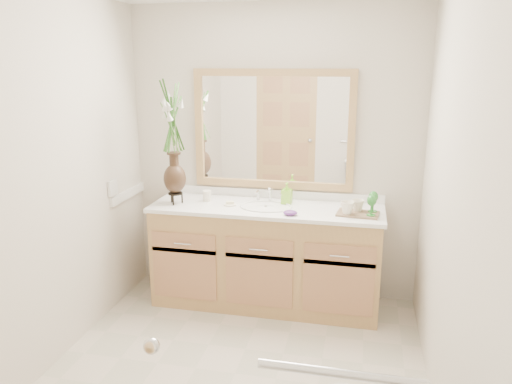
% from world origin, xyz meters
% --- Properties ---
extents(floor, '(2.60, 2.60, 0.00)m').
position_xyz_m(floor, '(0.00, 0.00, 0.00)').
color(floor, '#BCB6A0').
rests_on(floor, ground).
extents(wall_back, '(2.40, 0.02, 2.40)m').
position_xyz_m(wall_back, '(0.00, 1.30, 1.20)').
color(wall_back, beige).
rests_on(wall_back, floor).
extents(wall_front, '(2.40, 0.02, 2.40)m').
position_xyz_m(wall_front, '(0.00, -1.30, 1.20)').
color(wall_front, beige).
rests_on(wall_front, floor).
extents(wall_left, '(0.02, 2.60, 2.40)m').
position_xyz_m(wall_left, '(-1.20, 0.00, 1.20)').
color(wall_left, beige).
rests_on(wall_left, floor).
extents(wall_right, '(0.02, 2.60, 2.40)m').
position_xyz_m(wall_right, '(1.20, 0.00, 1.20)').
color(wall_right, beige).
rests_on(wall_right, floor).
extents(vanity, '(1.80, 0.55, 0.80)m').
position_xyz_m(vanity, '(0.00, 1.01, 0.40)').
color(vanity, tan).
rests_on(vanity, floor).
extents(counter, '(1.84, 0.57, 0.03)m').
position_xyz_m(counter, '(0.00, 1.01, 0.82)').
color(counter, white).
rests_on(counter, vanity).
extents(sink, '(0.38, 0.34, 0.23)m').
position_xyz_m(sink, '(0.00, 1.00, 0.78)').
color(sink, white).
rests_on(sink, counter).
extents(mirror, '(1.32, 0.04, 0.97)m').
position_xyz_m(mirror, '(0.00, 1.28, 1.41)').
color(mirror, white).
rests_on(mirror, wall_back).
extents(switch_plate, '(0.02, 0.12, 0.12)m').
position_xyz_m(switch_plate, '(-1.19, 0.76, 0.98)').
color(switch_plate, white).
rests_on(switch_plate, wall_left).
extents(door, '(0.80, 0.03, 2.00)m').
position_xyz_m(door, '(-0.30, -1.29, 1.00)').
color(door, tan).
rests_on(door, floor).
extents(grab_bar, '(0.55, 0.03, 0.03)m').
position_xyz_m(grab_bar, '(0.70, -1.27, 0.95)').
color(grab_bar, silver).
rests_on(grab_bar, wall_front).
extents(flower_vase, '(0.21, 0.21, 0.87)m').
position_xyz_m(flower_vase, '(-0.73, 0.94, 1.42)').
color(flower_vase, black).
rests_on(flower_vase, counter).
extents(tumbler, '(0.07, 0.07, 0.09)m').
position_xyz_m(tumbler, '(-0.51, 1.07, 0.87)').
color(tumbler, white).
rests_on(tumbler, counter).
extents(soap_dish, '(0.10, 0.10, 0.03)m').
position_xyz_m(soap_dish, '(-0.29, 0.98, 0.84)').
color(soap_dish, white).
rests_on(soap_dish, counter).
extents(soap_bottle, '(0.08, 0.08, 0.16)m').
position_xyz_m(soap_bottle, '(0.14, 1.13, 0.91)').
color(soap_bottle, '#8CDC33').
rests_on(soap_bottle, counter).
extents(purple_dish, '(0.12, 0.11, 0.04)m').
position_xyz_m(purple_dish, '(0.22, 0.82, 0.85)').
color(purple_dish, '#572775').
rests_on(purple_dish, counter).
extents(tray, '(0.33, 0.24, 0.02)m').
position_xyz_m(tray, '(0.71, 0.94, 0.84)').
color(tray, brown).
rests_on(tray, counter).
extents(mug_left, '(0.11, 0.10, 0.10)m').
position_xyz_m(mug_left, '(0.63, 0.90, 0.89)').
color(mug_left, white).
rests_on(mug_left, tray).
extents(mug_right, '(0.12, 0.11, 0.09)m').
position_xyz_m(mug_right, '(0.71, 0.99, 0.89)').
color(mug_right, white).
rests_on(mug_right, tray).
extents(goblet_front, '(0.07, 0.07, 0.16)m').
position_xyz_m(goblet_front, '(0.81, 0.89, 0.95)').
color(goblet_front, '#297B2A').
rests_on(goblet_front, tray).
extents(goblet_back, '(0.07, 0.07, 0.16)m').
position_xyz_m(goblet_back, '(0.82, 1.00, 0.95)').
color(goblet_back, '#297B2A').
rests_on(goblet_back, tray).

